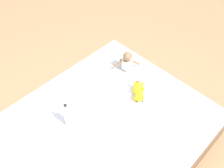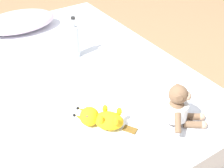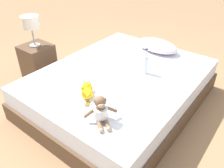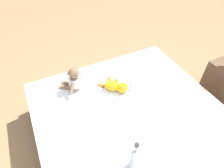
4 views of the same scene
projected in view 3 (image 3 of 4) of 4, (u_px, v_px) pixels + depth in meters
The scene contains 8 objects.
ground_plane at pixel (120, 102), 2.74m from camera, with size 16.00×16.00×0.00m, color #93704C.
bed at pixel (120, 88), 2.63m from camera, with size 1.59×2.04×0.41m.
pillow at pixel (157, 46), 2.96m from camera, with size 0.59×0.37×0.14m.
plush_monkey at pixel (101, 111), 1.81m from camera, with size 0.25×0.26×0.24m.
plush_yellow_creature at pixel (87, 90), 2.14m from camera, with size 0.26×0.28×0.10m.
glass_bottle at pixel (145, 64), 2.44m from camera, with size 0.07×0.07×0.29m.
nightstand at pixel (38, 62), 3.07m from camera, with size 0.37×0.37×0.49m.
bedside_lamp at pixel (30, 23), 2.78m from camera, with size 0.22×0.22×0.39m.
Camera 3 is at (1.26, -1.78, 1.68)m, focal length 36.17 mm.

